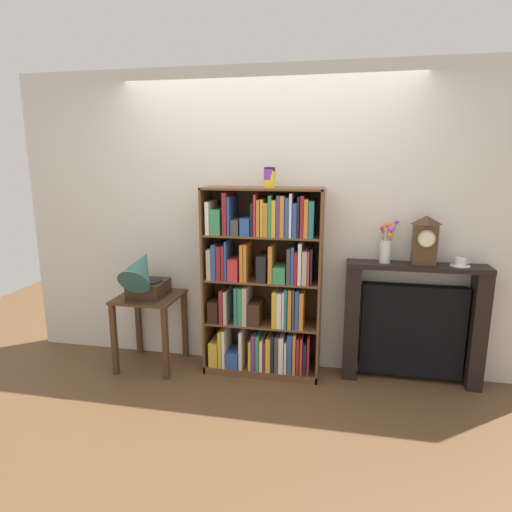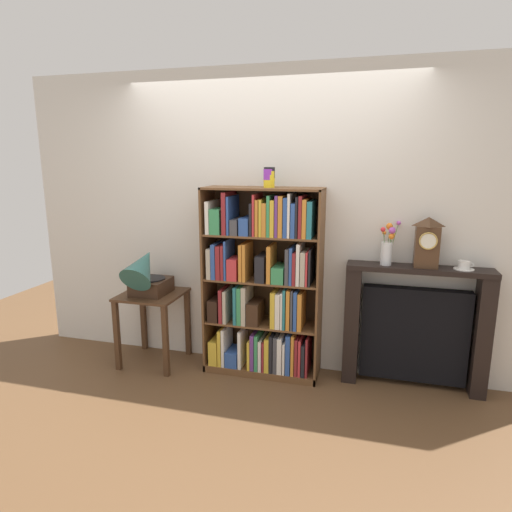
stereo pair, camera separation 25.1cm
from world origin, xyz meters
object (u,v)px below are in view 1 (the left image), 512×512
at_px(side_table_left, 150,312).
at_px(flower_vase, 386,245).
at_px(cup_stack, 269,177).
at_px(fireplace_mantel, 412,324).
at_px(mantel_clock, 425,240).
at_px(bookshelf, 263,288).
at_px(gramophone, 143,275).
at_px(teacup_with_saucer, 460,263).

relative_size(side_table_left, flower_vase, 1.92).
height_order(cup_stack, fireplace_mantel, cup_stack).
distance_m(cup_stack, mantel_clock, 1.33).
relative_size(bookshelf, flower_vase, 4.71).
relative_size(gramophone, teacup_with_saucer, 3.43).
distance_m(cup_stack, side_table_left, 1.60).
distance_m(cup_stack, teacup_with_saucer, 1.65).
relative_size(bookshelf, fireplace_mantel, 1.45).
height_order(cup_stack, flower_vase, cup_stack).
distance_m(side_table_left, teacup_with_saucer, 2.64).
bearing_deg(flower_vase, fireplace_mantel, 3.47).
bearing_deg(teacup_with_saucer, cup_stack, -177.35).
distance_m(cup_stack, flower_vase, 1.09).
bearing_deg(fireplace_mantel, bookshelf, -175.71).
relative_size(bookshelf, cup_stack, 10.00).
bearing_deg(gramophone, fireplace_mantel, 6.49).
bearing_deg(mantel_clock, gramophone, -174.14).
relative_size(bookshelf, teacup_with_saucer, 10.79).
bearing_deg(bookshelf, cup_stack, 5.71).
bearing_deg(teacup_with_saucer, bookshelf, -177.26).
bearing_deg(cup_stack, flower_vase, 4.43).
bearing_deg(side_table_left, flower_vase, 4.39).
bearing_deg(fireplace_mantel, teacup_with_saucer, -3.34).
relative_size(gramophone, flower_vase, 1.50).
bearing_deg(fireplace_mantel, gramophone, -173.51).
distance_m(bookshelf, gramophone, 1.03).
xyz_separation_m(gramophone, flower_vase, (2.01, 0.24, 0.29)).
height_order(cup_stack, teacup_with_saucer, cup_stack).
xyz_separation_m(bookshelf, teacup_with_saucer, (1.56, 0.07, 0.28)).
bearing_deg(bookshelf, gramophone, -170.83).
bearing_deg(bookshelf, teacup_with_saucer, 2.74).
relative_size(side_table_left, teacup_with_saucer, 4.40).
height_order(side_table_left, fireplace_mantel, fireplace_mantel).
xyz_separation_m(bookshelf, side_table_left, (-1.01, -0.08, -0.26)).
bearing_deg(gramophone, teacup_with_saucer, 5.29).
height_order(side_table_left, gramophone, gramophone).
xyz_separation_m(side_table_left, gramophone, (0.00, -0.09, 0.37)).
xyz_separation_m(fireplace_mantel, teacup_with_saucer, (0.32, -0.02, 0.55)).
bearing_deg(mantel_clock, side_table_left, -176.30).
xyz_separation_m(bookshelf, flower_vase, (1.00, 0.08, 0.40)).
distance_m(side_table_left, fireplace_mantel, 2.27).
relative_size(fireplace_mantel, teacup_with_saucer, 7.42).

